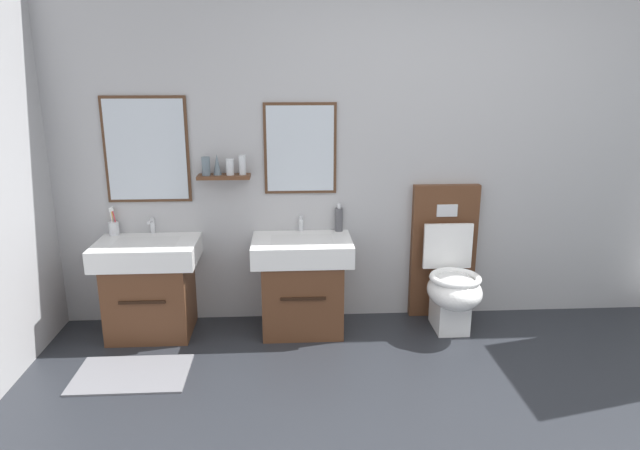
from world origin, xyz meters
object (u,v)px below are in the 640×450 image
Objects in this scene: toothbrush_cup at (114,227)px; soap_dispenser at (339,219)px; vanity_sink_left at (150,284)px; toilet at (448,275)px; vanity_sink_right at (302,281)px.

soap_dispenser reaches higher than toothbrush_cup.
toilet is at bearing 0.21° from vanity_sink_left.
toothbrush_cup is at bearing 172.70° from vanity_sink_right.
toilet reaches higher than vanity_sink_right.
vanity_sink_right is (1.06, 0.00, 0.00)m from vanity_sink_left.
vanity_sink_right is 0.69× the size of toilet.
toothbrush_cup is at bearing -179.65° from soap_dispenser.
vanity_sink_left is 3.37× the size of toothbrush_cup.
toothbrush_cup is 0.99× the size of soap_dispenser.
vanity_sink_left is 1.40m from soap_dispenser.
toilet is (1.05, 0.01, 0.02)m from vanity_sink_right.
vanity_sink_right is 3.35× the size of soap_dispenser.
vanity_sink_left is at bearing -172.34° from soap_dispenser.
toothbrush_cup reaches higher than vanity_sink_left.
soap_dispenser is (1.33, 0.18, 0.40)m from vanity_sink_left.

